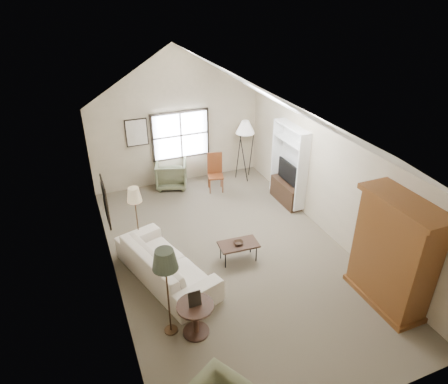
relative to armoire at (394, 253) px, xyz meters
name	(u,v)px	position (x,y,z in m)	size (l,w,h in m)	color
room_shell	(232,117)	(-2.18, 2.40, 2.11)	(5.01, 8.01, 4.00)	brown
window	(181,135)	(-2.08, 6.36, 0.35)	(1.72, 0.08, 1.42)	black
skylight	(271,97)	(-0.88, 3.30, 2.12)	(0.80, 1.20, 0.52)	white
wall_art	(122,164)	(-4.06, 4.34, 0.63)	(1.97, 3.71, 0.88)	black
armoire	(394,253)	(0.00, 0.00, 0.00)	(0.60, 1.50, 2.20)	brown
tv_alcove	(289,164)	(0.16, 4.00, 0.05)	(0.32, 1.30, 2.10)	white
media_console	(286,192)	(0.14, 4.00, -0.80)	(0.34, 1.18, 0.60)	#382316
tv_panel	(288,172)	(0.14, 4.00, -0.18)	(0.05, 0.90, 0.55)	black
sofa	(166,263)	(-3.71, 2.19, -0.73)	(2.57, 1.00, 0.75)	silver
armchair_far	(171,174)	(-2.50, 6.09, -0.70)	(0.86, 0.89, 0.81)	#646A4A
coffee_table	(238,252)	(-2.10, 2.17, -0.88)	(0.85, 0.47, 0.43)	#362116
bowl	(239,243)	(-2.10, 2.17, -0.64)	(0.20, 0.20, 0.05)	#312414
side_table	(196,319)	(-3.61, 0.59, -0.78)	(0.64, 0.64, 0.64)	#3B2218
side_chair	(216,173)	(-1.39, 5.38, -0.55)	(0.43, 0.43, 1.10)	brown
tripod_lamp	(245,150)	(-0.31, 5.77, -0.16)	(0.54, 0.54, 1.88)	silver
dark_lamp	(168,292)	(-4.01, 0.79, -0.21)	(0.43, 0.43, 1.79)	#252B1E
tan_lamp	(137,219)	(-4.01, 3.39, -0.30)	(0.32, 0.32, 1.61)	tan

